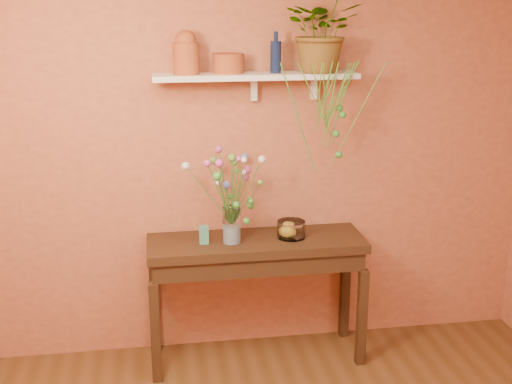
{
  "coord_description": "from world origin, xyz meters",
  "views": [
    {
      "loc": [
        -0.6,
        -2.24,
        2.36
      ],
      "look_at": [
        0.0,
        1.55,
        1.25
      ],
      "focal_mm": 45.74,
      "sensor_mm": 36.0,
      "label": 1
    }
  ],
  "objects": [
    {
      "name": "room",
      "position": [
        0.0,
        0.0,
        1.35
      ],
      "size": [
        4.04,
        4.04,
        2.7
      ],
      "color": "#56351A",
      "rests_on": "ground"
    },
    {
      "name": "sideboard",
      "position": [
        0.03,
        1.75,
        0.74
      ],
      "size": [
        1.43,
        0.46,
        0.87
      ],
      "color": "#312011",
      "rests_on": "ground"
    },
    {
      "name": "wall_shelf",
      "position": [
        0.06,
        1.87,
        1.92
      ],
      "size": [
        1.3,
        0.24,
        0.19
      ],
      "color": "white",
      "rests_on": "room"
    },
    {
      "name": "terracotta_jug",
      "position": [
        -0.39,
        1.86,
        2.07
      ],
      "size": [
        0.2,
        0.2,
        0.27
      ],
      "color": "#9C4725",
      "rests_on": "wall_shelf"
    },
    {
      "name": "terracotta_pot",
      "position": [
        -0.12,
        1.9,
        2.0
      ],
      "size": [
        0.26,
        0.26,
        0.12
      ],
      "primitive_type": "cylinder",
      "rotation": [
        0.0,
        0.0,
        -0.39
      ],
      "color": "#9C4725",
      "rests_on": "wall_shelf"
    },
    {
      "name": "blue_bottle",
      "position": [
        0.17,
        1.86,
        2.04
      ],
      "size": [
        0.07,
        0.07,
        0.26
      ],
      "color": "#0D1A3D",
      "rests_on": "wall_shelf"
    },
    {
      "name": "spider_plant",
      "position": [
        0.47,
        1.85,
        2.2
      ],
      "size": [
        0.54,
        0.49,
        0.53
      ],
      "primitive_type": "imported",
      "rotation": [
        0.0,
        0.0,
        -0.19
      ],
      "color": "#35832E",
      "rests_on": "wall_shelf"
    },
    {
      "name": "plant_fronds",
      "position": [
        0.52,
        1.7,
        1.7
      ],
      "size": [
        0.68,
        0.24,
        0.72
      ],
      "color": "#35832E",
      "rests_on": "wall_shelf"
    },
    {
      "name": "glass_vase",
      "position": [
        -0.13,
        1.72,
        0.97
      ],
      "size": [
        0.12,
        0.12,
        0.24
      ],
      "color": "white",
      "rests_on": "sideboard"
    },
    {
      "name": "bouquet",
      "position": [
        -0.14,
        1.72,
        1.31
      ],
      "size": [
        0.53,
        0.45,
        0.49
      ],
      "color": "#386B28",
      "rests_on": "glass_vase"
    },
    {
      "name": "glass_bowl",
      "position": [
        0.27,
        1.75,
        0.92
      ],
      "size": [
        0.19,
        0.19,
        0.11
      ],
      "color": "white",
      "rests_on": "sideboard"
    },
    {
      "name": "lemon",
      "position": [
        0.25,
        1.76,
        0.91
      ],
      "size": [
        0.08,
        0.08,
        0.08
      ],
      "primitive_type": "sphere",
      "color": "yellow",
      "rests_on": "glass_bowl"
    },
    {
      "name": "carton",
      "position": [
        -0.31,
        1.72,
        0.93
      ],
      "size": [
        0.06,
        0.05,
        0.12
      ],
      "primitive_type": "cube",
      "rotation": [
        0.0,
        0.0,
        0.01
      ],
      "color": "teal",
      "rests_on": "sideboard"
    }
  ]
}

